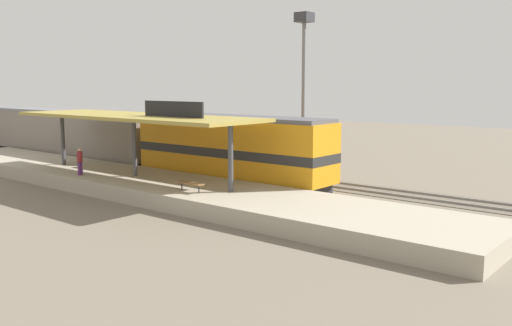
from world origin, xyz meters
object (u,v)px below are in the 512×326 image
Objects in this scene: light_mast at (304,59)px; person_waiting at (80,160)px; locomotive at (231,150)px; platform_bench at (190,183)px; passenger_carriage_front at (72,135)px.

light_mast is 6.84× the size of person_waiting.
light_mast reaches higher than locomotive.
person_waiting is (-0.56, 9.31, 0.51)m from platform_bench.
platform_bench is 0.08× the size of passenger_carriage_front.
platform_bench is at bearing -170.52° from light_mast.
locomotive is 1.23× the size of light_mast.
platform_bench is 0.15× the size of light_mast.
locomotive is at bearing 178.72° from light_mast.
platform_bench is 21.36m from passenger_carriage_front.
light_mast is at bearing -26.00° from person_waiting.
light_mast is (7.80, -18.17, 6.08)m from passenger_carriage_front.
person_waiting is (-6.56, 6.83, -0.56)m from locomotive.
light_mast reaches higher than person_waiting.
locomotive reaches higher than passenger_carriage_front.
light_mast is at bearing 9.48° from platform_bench.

